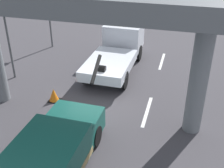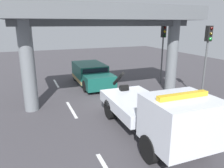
{
  "view_description": "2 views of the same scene",
  "coord_description": "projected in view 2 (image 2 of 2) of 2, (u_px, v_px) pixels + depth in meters",
  "views": [
    {
      "loc": [
        -11.53,
        -4.04,
        7.83
      ],
      "look_at": [
        0.57,
        -0.73,
        0.91
      ],
      "focal_mm": 46.66,
      "sensor_mm": 36.0,
      "label": 1
    },
    {
      "loc": [
        11.42,
        -4.78,
        4.68
      ],
      "look_at": [
        -1.07,
        0.3,
        0.92
      ],
      "focal_mm": 34.67,
      "sensor_mm": 36.0,
      "label": 2
    }
  ],
  "objects": [
    {
      "name": "overpass_structure",
      "position": [
        109.0,
        20.0,
        12.59
      ],
      "size": [
        3.6,
        11.35,
        5.71
      ],
      "color": "slate",
      "rests_on": "ground"
    },
    {
      "name": "traffic_light_far",
      "position": [
        207.0,
        47.0,
        12.89
      ],
      "size": [
        0.39,
        0.32,
        4.58
      ],
      "color": "#515456",
      "rests_on": "ground"
    },
    {
      "name": "traffic_light_near",
      "position": [
        163.0,
        42.0,
        16.91
      ],
      "size": [
        0.39,
        0.32,
        4.56
      ],
      "color": "#515456",
      "rests_on": "ground"
    },
    {
      "name": "lane_stripe_west",
      "position": [
        56.0,
        83.0,
        17.59
      ],
      "size": [
        2.6,
        0.16,
        0.01
      ],
      "primitive_type": "cube",
      "color": "silver",
      "rests_on": "ground"
    },
    {
      "name": "lane_stripe_mid",
      "position": [
        71.0,
        109.0,
        12.23
      ],
      "size": [
        2.6,
        0.16,
        0.01
      ],
      "primitive_type": "cube",
      "color": "silver",
      "rests_on": "ground"
    },
    {
      "name": "tow_truck_white",
      "position": [
        158.0,
        113.0,
        8.74
      ],
      "size": [
        7.27,
        2.5,
        2.46
      ],
      "color": "silver",
      "rests_on": "ground"
    },
    {
      "name": "ground_plane",
      "position": [
        114.0,
        104.0,
        13.2
      ],
      "size": [
        60.0,
        40.0,
        0.1
      ],
      "primitive_type": "cube",
      "color": "#423F44"
    },
    {
      "name": "towed_van_green",
      "position": [
        91.0,
        75.0,
        17.19
      ],
      "size": [
        5.23,
        2.28,
        1.58
      ],
      "color": "#145147",
      "rests_on": "ground"
    },
    {
      "name": "traffic_cone_orange",
      "position": [
        142.0,
        93.0,
        14.09
      ],
      "size": [
        0.56,
        0.56,
        0.67
      ],
      "color": "orange",
      "rests_on": "ground"
    }
  ]
}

